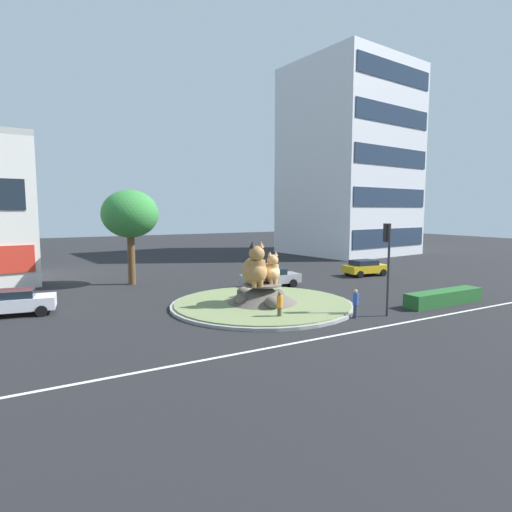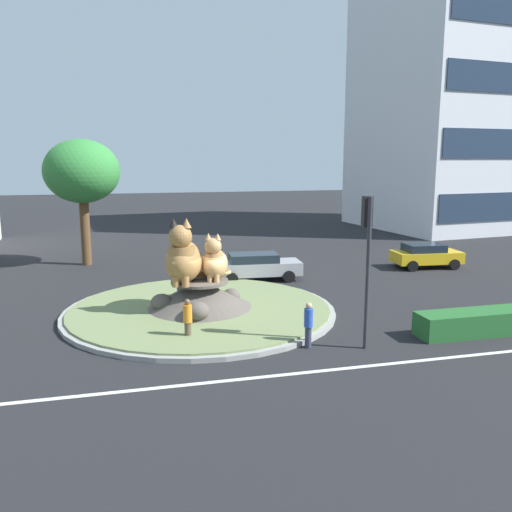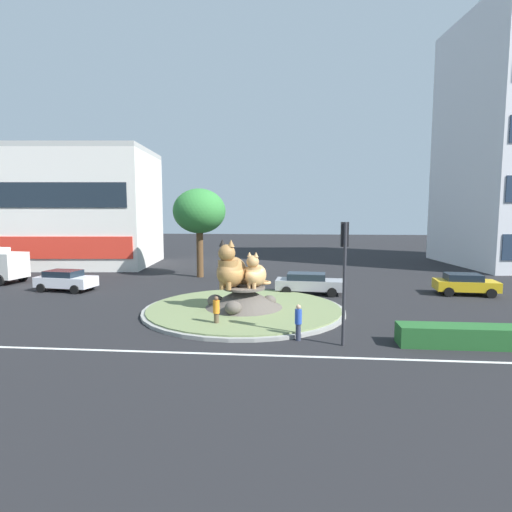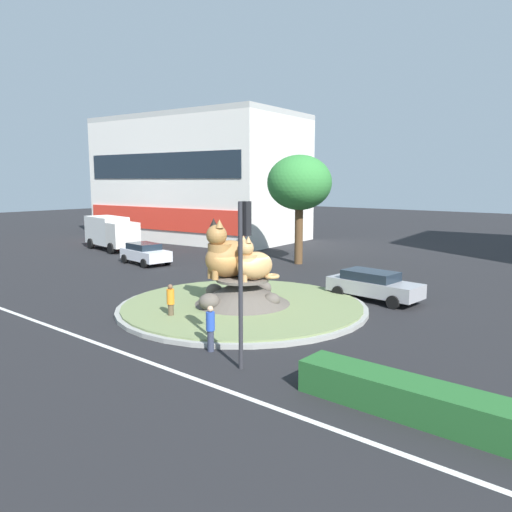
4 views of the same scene
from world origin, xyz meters
name	(u,v)px [view 2 (image 2 of 4)]	position (x,y,z in m)	size (l,w,h in m)	color
ground_plane	(200,313)	(0.00, 0.00, 0.00)	(160.00, 160.00, 0.00)	black
lane_centreline	(235,380)	(0.00, -7.23, 0.00)	(112.00, 0.20, 0.01)	silver
roundabout_island	(200,303)	(-0.01, -0.01, 0.44)	(11.56, 11.56, 1.45)	gray
cat_statue_tabby	(183,259)	(-0.70, -0.30, 2.46)	(2.32, 2.80, 2.76)	#9E703D
cat_statue_calico	(214,262)	(0.65, 0.01, 2.19)	(1.75, 2.12, 2.05)	tan
traffic_light_mast	(367,244)	(4.96, -5.60, 3.68)	(0.32, 0.46, 5.30)	#2D2D33
office_tower	(456,89)	(27.50, 23.09, 12.80)	(16.63, 15.99, 25.60)	silver
clipped_hedge_strip	(493,321)	(10.46, -5.34, 0.45)	(6.22, 1.20, 0.90)	#235B28
broadleaf_tree_behind_island	(82,172)	(-5.32, 12.10, 5.70)	(4.53, 4.53, 7.69)	brown
pedestrian_orange_shirt	(188,319)	(-0.95, -3.52, 0.85)	(0.33, 0.33, 1.60)	brown
pedestrian_blue_shirt	(308,324)	(3.06, -5.15, 0.87)	(0.31, 0.31, 1.63)	#33384C
sedan_on_far_lane	(426,255)	(14.64, 6.13, 0.78)	(4.15, 2.35, 1.46)	gold
parked_car_right	(257,266)	(3.90, 5.43, 0.78)	(4.77, 2.25, 1.46)	#99999E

